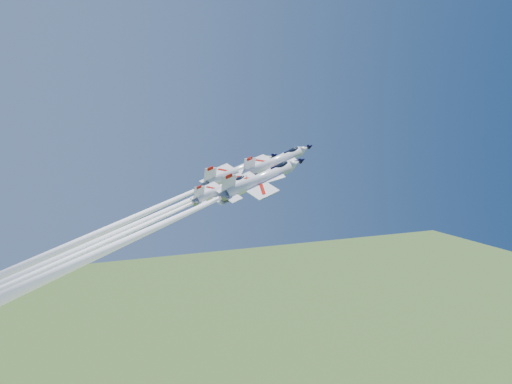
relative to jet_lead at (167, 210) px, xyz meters
name	(u,v)px	position (x,y,z in m)	size (l,w,h in m)	color
jet_lead	(167,210)	(0.00, 0.00, 0.00)	(49.36, 17.50, 49.20)	white
jet_left	(158,207)	(-0.14, 6.86, -0.38)	(43.33, 14.74, 38.90)	white
jet_right	(176,218)	(-0.01, -5.92, -0.39)	(43.15, 14.75, 37.60)	white
jet_slot	(120,236)	(-9.03, -3.11, -3.31)	(41.94, 14.99, 42.26)	white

